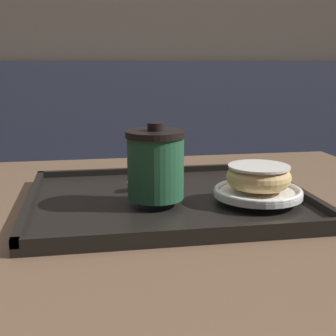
% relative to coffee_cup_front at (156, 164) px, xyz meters
% --- Properties ---
extents(wall_behind, '(8.00, 0.05, 2.40)m').
position_rel_coffee_cup_front_xyz_m(wall_behind, '(0.07, 1.13, 0.37)').
color(wall_behind, brown).
rests_on(wall_behind, ground_plane).
extents(booth_bench, '(1.68, 0.44, 1.00)m').
position_rel_coffee_cup_front_xyz_m(booth_bench, '(0.17, 0.89, -0.52)').
color(booth_bench, '#33384C').
rests_on(booth_bench, ground_plane).
extents(cafe_table, '(0.93, 0.86, 0.75)m').
position_rel_coffee_cup_front_xyz_m(cafe_table, '(0.07, 0.03, -0.26)').
color(cafe_table, brown).
rests_on(cafe_table, ground_plane).
extents(serving_tray, '(0.47, 0.39, 0.02)m').
position_rel_coffee_cup_front_xyz_m(serving_tray, '(0.03, 0.04, -0.07)').
color(serving_tray, black).
rests_on(serving_tray, cafe_table).
extents(coffee_cup_front, '(0.10, 0.10, 0.12)m').
position_rel_coffee_cup_front_xyz_m(coffee_cup_front, '(0.00, 0.00, 0.00)').
color(coffee_cup_front, '#235638').
rests_on(coffee_cup_front, serving_tray).
extents(plate_with_chocolate_donut, '(0.14, 0.14, 0.01)m').
position_rel_coffee_cup_front_xyz_m(plate_with_chocolate_donut, '(0.17, -0.02, -0.05)').
color(plate_with_chocolate_donut, white).
rests_on(plate_with_chocolate_donut, serving_tray).
extents(donut_chocolate_glazed, '(0.11, 0.11, 0.04)m').
position_rel_coffee_cup_front_xyz_m(donut_chocolate_glazed, '(0.17, -0.02, -0.02)').
color(donut_chocolate_glazed, '#DBB270').
rests_on(donut_chocolate_glazed, plate_with_chocolate_donut).
extents(spoon, '(0.10, 0.13, 0.01)m').
position_rel_coffee_cup_front_xyz_m(spoon, '(-0.01, 0.11, -0.05)').
color(spoon, silver).
rests_on(spoon, serving_tray).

